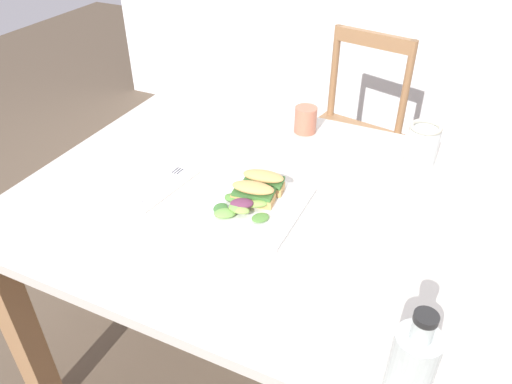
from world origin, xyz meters
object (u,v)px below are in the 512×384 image
chair_wooden_far (349,136)px  fork_on_napkin (165,182)px  cup_extra_side (306,120)px  mason_jar_iced_tea (422,145)px  dining_table (275,231)px  plate_lunch (249,205)px  sandwich_half_front (253,192)px  bottle_cold_brew (412,365)px  sandwich_half_back (263,181)px

chair_wooden_far → fork_on_napkin: size_ratio=4.68×
cup_extra_side → mason_jar_iced_tea: bearing=-4.4°
cup_extra_side → chair_wooden_far: bearing=88.7°
dining_table → cup_extra_side: cup_extra_side is taller
chair_wooden_far → plate_lunch: (0.00, -1.01, 0.30)m
dining_table → sandwich_half_front: (-0.04, -0.05, 0.15)m
dining_table → chair_wooden_far: (-0.05, 0.94, -0.18)m
bottle_cold_brew → mason_jar_iced_tea: (-0.11, 0.77, -0.01)m
mason_jar_iced_tea → plate_lunch: bearing=-130.4°
chair_wooden_far → fork_on_napkin: bearing=-104.1°
plate_lunch → sandwich_half_back: (0.01, 0.07, 0.03)m
sandwich_half_back → sandwich_half_front: bearing=-91.5°
bottle_cold_brew → mason_jar_iced_tea: bearing=98.4°
fork_on_napkin → cup_extra_side: (0.24, 0.45, 0.04)m
sandwich_half_front → cup_extra_side: (-0.02, 0.43, 0.00)m
sandwich_half_front → bottle_cold_brew: bottle_cold_brew is taller
plate_lunch → sandwich_half_front: 0.04m
plate_lunch → mason_jar_iced_tea: 0.55m
sandwich_half_front → sandwich_half_back: bearing=88.5°
fork_on_napkin → mason_jar_iced_tea: size_ratio=1.58×
sandwich_half_front → mason_jar_iced_tea: mason_jar_iced_tea is taller
sandwich_half_front → cup_extra_side: 0.43m
sandwich_half_back → fork_on_napkin: (-0.26, -0.07, -0.03)m
chair_wooden_far → sandwich_half_back: chair_wooden_far is taller
cup_extra_side → bottle_cold_brew: bearing=-58.8°
sandwich_half_back → cup_extra_side: cup_extra_side is taller
plate_lunch → cup_extra_side: cup_extra_side is taller
bottle_cold_brew → dining_table: bearing=135.4°
dining_table → bottle_cold_brew: 0.62m
fork_on_napkin → cup_extra_side: 0.51m
sandwich_half_back → chair_wooden_far: bearing=90.5°
sandwich_half_front → chair_wooden_far: bearing=90.4°
chair_wooden_far → sandwich_half_back: (0.01, -0.94, 0.33)m
chair_wooden_far → sandwich_half_back: size_ratio=7.52×
fork_on_napkin → chair_wooden_far: bearing=75.9°
sandwich_half_front → sandwich_half_back: (0.00, 0.06, 0.00)m
dining_table → sandwich_half_back: size_ratio=11.54×
fork_on_napkin → bottle_cold_brew: bearing=-25.7°
chair_wooden_far → plate_lunch: bearing=-89.9°
dining_table → chair_wooden_far: 0.96m
plate_lunch → mason_jar_iced_tea: bearing=49.6°
sandwich_half_back → bottle_cold_brew: bearing=-42.5°
dining_table → plate_lunch: plate_lunch is taller
dining_table → mason_jar_iced_tea: 0.50m
sandwich_half_front → bottle_cold_brew: size_ratio=0.63×
dining_table → mason_jar_iced_tea: size_ratio=11.38×
cup_extra_side → sandwich_half_back: bearing=-86.7°
sandwich_half_back → fork_on_napkin: sandwich_half_back is taller
sandwich_half_front → mason_jar_iced_tea: size_ratio=0.99×
chair_wooden_far → cup_extra_side: (-0.01, -0.56, 0.33)m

